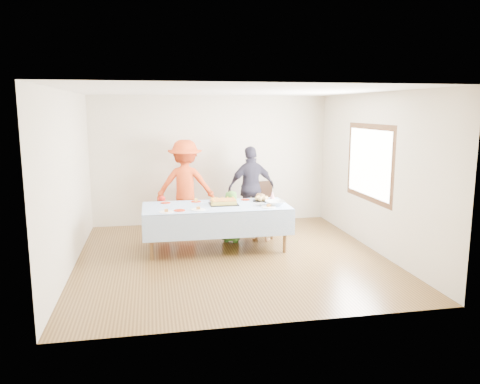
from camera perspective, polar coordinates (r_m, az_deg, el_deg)
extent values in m
plane|color=#432B13|center=(7.84, -1.03, -7.93)|extent=(5.00, 5.00, 0.00)
cube|color=beige|center=(9.98, -3.50, 3.90)|extent=(5.00, 0.04, 2.70)
cube|color=beige|center=(5.12, 3.69, -2.04)|extent=(5.00, 0.04, 2.70)
cube|color=beige|center=(7.53, -20.17, 1.26)|extent=(0.04, 5.00, 2.70)
cube|color=beige|center=(8.32, 16.17, 2.27)|extent=(0.04, 5.00, 2.70)
cube|color=white|center=(7.46, -1.09, 12.21)|extent=(5.00, 5.00, 0.04)
cube|color=#472B16|center=(8.47, 15.43, 3.46)|extent=(0.03, 1.75, 1.35)
cylinder|color=#55351D|center=(7.71, -10.78, -5.58)|extent=(0.06, 0.06, 0.73)
cylinder|color=#55351D|center=(8.02, 5.48, -4.84)|extent=(0.06, 0.06, 0.73)
cylinder|color=#55351D|center=(8.53, -10.80, -4.07)|extent=(0.06, 0.06, 0.73)
cylinder|color=#55351D|center=(8.80, 3.96, -3.46)|extent=(0.06, 0.06, 0.73)
cube|color=#55351D|center=(8.10, -2.94, -1.85)|extent=(2.40, 1.00, 0.04)
cube|color=white|center=(8.10, -2.94, -1.68)|extent=(2.50, 1.10, 0.01)
cube|color=black|center=(8.17, -2.01, -1.47)|extent=(0.49, 0.38, 0.01)
cube|color=#DFCB54|center=(8.17, -2.01, -1.21)|extent=(0.42, 0.31, 0.06)
cube|color=#A85926|center=(8.16, -2.02, -0.96)|extent=(0.42, 0.31, 0.01)
cylinder|color=black|center=(8.46, 2.64, -1.07)|extent=(0.32, 0.32, 0.02)
sphere|color=tan|center=(8.47, 3.20, -0.73)|extent=(0.08, 0.08, 0.08)
sphere|color=tan|center=(8.53, 2.81, -0.65)|extent=(0.08, 0.08, 0.08)
sphere|color=tan|center=(8.51, 2.25, -0.67)|extent=(0.08, 0.08, 0.08)
sphere|color=tan|center=(8.43, 2.08, -0.77)|extent=(0.08, 0.08, 0.08)
sphere|color=tan|center=(8.37, 2.48, -0.86)|extent=(0.08, 0.08, 0.08)
sphere|color=tan|center=(8.39, 3.04, -0.84)|extent=(0.08, 0.08, 0.08)
sphere|color=tan|center=(8.45, 2.64, -0.75)|extent=(0.08, 0.08, 0.08)
imported|color=silver|center=(8.10, 4.28, -1.36)|extent=(0.33, 0.33, 0.08)
cone|color=white|center=(8.68, 3.97, -0.33)|extent=(0.09, 0.09, 0.16)
cylinder|color=red|center=(8.38, -9.07, -1.31)|extent=(0.17, 0.17, 0.01)
cylinder|color=red|center=(8.43, -5.39, -1.16)|extent=(0.18, 0.18, 0.01)
cylinder|color=red|center=(8.50, -3.08, -1.04)|extent=(0.20, 0.20, 0.01)
cylinder|color=red|center=(8.56, 0.66, -0.94)|extent=(0.16, 0.16, 0.01)
cylinder|color=red|center=(7.73, -7.39, -2.24)|extent=(0.19, 0.19, 0.01)
cylinder|color=white|center=(7.64, -8.97, -2.43)|extent=(0.23, 0.23, 0.01)
cylinder|color=white|center=(7.75, -5.11, -2.15)|extent=(0.24, 0.24, 0.01)
cylinder|color=white|center=(7.95, 3.50, -1.82)|extent=(0.25, 0.25, 0.01)
cylinder|color=black|center=(9.88, 2.91, -2.95)|extent=(0.03, 0.03, 0.39)
cylinder|color=black|center=(10.03, 4.61, -2.78)|extent=(0.03, 0.03, 0.39)
cylinder|color=black|center=(10.17, 2.10, -2.56)|extent=(0.03, 0.03, 0.39)
cylinder|color=black|center=(10.31, 3.76, -2.40)|extent=(0.03, 0.03, 0.39)
cube|color=black|center=(10.05, 3.36, -1.47)|extent=(0.46, 0.46, 0.05)
cube|color=black|center=(10.16, 2.94, 0.07)|extent=(0.38, 0.12, 0.46)
imported|color=red|center=(9.14, -9.44, -2.87)|extent=(0.33, 0.26, 0.79)
imported|color=#3C7125|center=(8.59, -1.09, -3.01)|extent=(0.55, 0.46, 0.95)
imported|color=tan|center=(8.70, 2.32, -3.05)|extent=(0.52, 0.45, 0.90)
imported|color=#D6451A|center=(9.52, -6.67, 0.87)|extent=(1.27, 0.85, 1.82)
imported|color=#2D2A3A|center=(9.56, 1.39, 0.56)|extent=(1.04, 0.56, 1.68)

